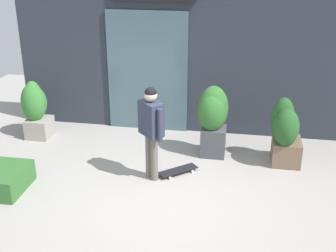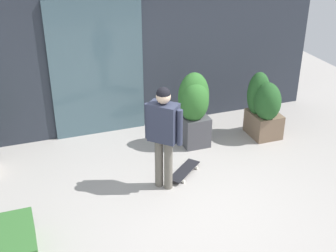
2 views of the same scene
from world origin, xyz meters
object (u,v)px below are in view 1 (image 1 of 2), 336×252
(skateboarder, at_px, (151,124))
(planter_box_left, at_px, (213,117))
(planter_box_mid, at_px, (35,106))
(planter_box_right, at_px, (285,132))
(skateboard, at_px, (178,170))

(skateboarder, height_order, planter_box_left, skateboarder)
(skateboarder, height_order, planter_box_mid, skateboarder)
(planter_box_left, relative_size, planter_box_mid, 1.14)
(planter_box_right, height_order, planter_box_mid, planter_box_right)
(planter_box_mid, bearing_deg, planter_box_left, -3.94)
(skateboarder, distance_m, planter_box_right, 2.55)
(skateboarder, height_order, planter_box_right, skateboarder)
(planter_box_left, bearing_deg, skateboarder, -130.73)
(planter_box_left, height_order, planter_box_mid, planter_box_left)
(skateboard, xyz_separation_m, planter_box_right, (1.88, 0.76, 0.56))
(skateboarder, bearing_deg, skateboard, -18.30)
(skateboarder, height_order, skateboard, skateboarder)
(skateboarder, xyz_separation_m, planter_box_mid, (-2.79, 1.38, -0.37))
(skateboarder, xyz_separation_m, planter_box_left, (0.96, 1.12, -0.26))
(skateboarder, bearing_deg, planter_box_mid, 107.99)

